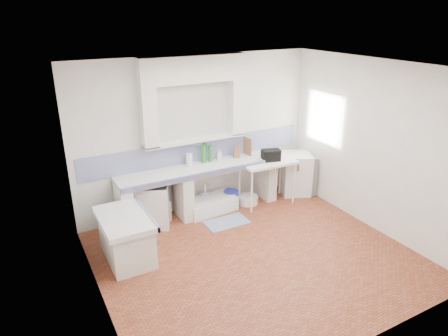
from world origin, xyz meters
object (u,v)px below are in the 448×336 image
side_table (267,182)px  sink (210,205)px  stove (153,205)px  fridge (296,174)px

side_table → sink: bearing=172.4°
stove → fridge: 2.97m
stove → sink: size_ratio=0.80×
sink → side_table: size_ratio=0.92×
sink → stove: bearing=174.5°
side_table → stove: bearing=176.8°
side_table → fridge: fridge is taller
sink → fridge: fridge is taller
sink → side_table: bearing=-14.5°
stove → side_table: stove is taller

